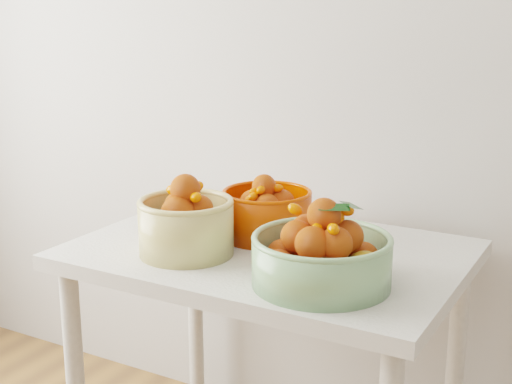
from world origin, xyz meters
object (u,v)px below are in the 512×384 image
Objects in this scene: bowl_green at (322,255)px; table at (269,282)px; bowl_orange at (267,212)px; bowl_cream at (186,224)px.

table is at bearing 142.77° from bowl_green.
bowl_green is 0.37m from bowl_orange.
bowl_cream is (-0.16, -0.15, 0.18)m from table.
bowl_cream reaches higher than bowl_green.
bowl_cream is at bearing -138.04° from table.
bowl_orange is at bearing 123.31° from table.
table is at bearing 41.96° from bowl_cream.
bowl_green is 1.26× the size of bowl_orange.
bowl_green is (0.23, -0.17, 0.17)m from table.
bowl_orange is (-0.28, 0.25, -0.00)m from bowl_green.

